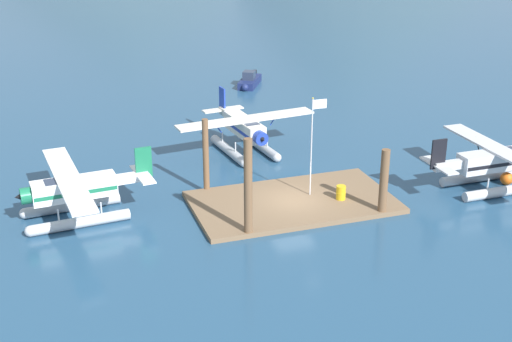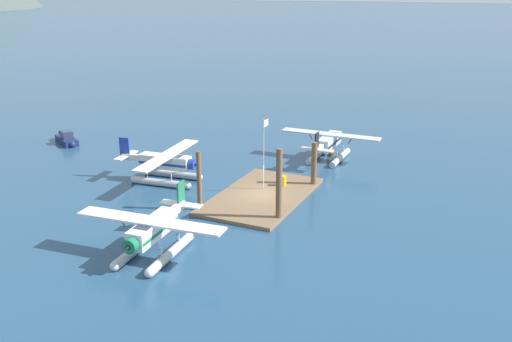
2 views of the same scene
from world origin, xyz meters
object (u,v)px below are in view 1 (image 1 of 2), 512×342
object	(u,v)px
flagpole	(314,135)
fuel_drum	(341,192)
mooring_buoy	(507,179)
seaplane_silver_stbd_aft	(493,166)
boat_navy_open_north	(249,81)
seaplane_cream_bow_centre	(245,132)
seaplane_white_port_fwd	(74,194)

from	to	relation	value
flagpole	fuel_drum	distance (m)	3.91
flagpole	mooring_buoy	xyz separation A→B (m)	(12.92, -1.96, -3.76)
seaplane_silver_stbd_aft	boat_navy_open_north	size ratio (longest dim) A/B	2.38
fuel_drum	seaplane_cream_bow_centre	distance (m)	10.89
seaplane_silver_stbd_aft	seaplane_cream_bow_centre	bearing A→B (deg)	138.57
seaplane_white_port_fwd	boat_navy_open_north	world-z (taller)	seaplane_white_port_fwd
seaplane_white_port_fwd	boat_navy_open_north	size ratio (longest dim) A/B	2.39
fuel_drum	seaplane_silver_stbd_aft	size ratio (longest dim) A/B	0.08
fuel_drum	seaplane_white_port_fwd	xyz separation A→B (m)	(-15.56, 2.99, 0.84)
mooring_buoy	flagpole	bearing A→B (deg)	171.37
seaplane_silver_stbd_aft	fuel_drum	bearing A→B (deg)	174.58
mooring_buoy	seaplane_cream_bow_centre	bearing A→B (deg)	141.93
fuel_drum	mooring_buoy	xyz separation A→B (m)	(11.52, -0.74, -0.32)
fuel_drum	seaplane_white_port_fwd	bearing A→B (deg)	169.13
mooring_buoy	seaplane_cream_bow_centre	xyz separation A→B (m)	(-14.33, 11.22, 1.15)
mooring_buoy	boat_navy_open_north	xyz separation A→B (m)	(-8.23, 28.76, 0.07)
seaplane_cream_bow_centre	flagpole	bearing A→B (deg)	-81.37
flagpole	mooring_buoy	world-z (taller)	flagpole
fuel_drum	seaplane_cream_bow_centre	bearing A→B (deg)	104.99
mooring_buoy	seaplane_white_port_fwd	world-z (taller)	seaplane_white_port_fwd
seaplane_cream_bow_centre	boat_navy_open_north	size ratio (longest dim) A/B	2.40
seaplane_white_port_fwd	flagpole	bearing A→B (deg)	-7.09
fuel_drum	boat_navy_open_north	world-z (taller)	boat_navy_open_north
flagpole	seaplane_cream_bow_centre	world-z (taller)	flagpole
fuel_drum	seaplane_silver_stbd_aft	bearing A→B (deg)	-5.42
seaplane_silver_stbd_aft	boat_navy_open_north	distance (m)	29.82
fuel_drum	seaplane_cream_bow_centre	world-z (taller)	seaplane_cream_bow_centre
seaplane_silver_stbd_aft	mooring_buoy	bearing A→B (deg)	9.57
seaplane_white_port_fwd	seaplane_cream_bow_centre	world-z (taller)	same
flagpole	seaplane_silver_stbd_aft	xyz separation A→B (m)	(11.57, -2.19, -2.60)
mooring_buoy	seaplane_white_port_fwd	bearing A→B (deg)	172.17
boat_navy_open_north	flagpole	bearing A→B (deg)	-99.93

